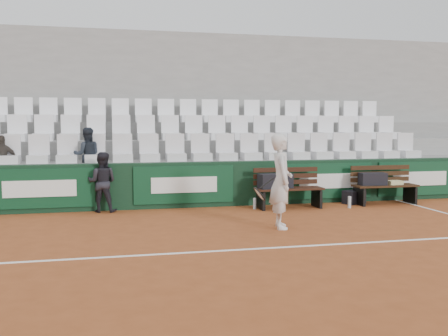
% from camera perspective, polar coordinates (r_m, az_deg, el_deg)
% --- Properties ---
extents(ground, '(80.00, 80.00, 0.00)m').
position_cam_1_polar(ground, '(7.41, 1.24, -9.38)').
color(ground, brown).
rests_on(ground, ground).
extents(court_baseline, '(18.00, 0.06, 0.01)m').
position_cam_1_polar(court_baseline, '(7.41, 1.24, -9.35)').
color(court_baseline, white).
rests_on(court_baseline, ground).
extents(back_barrier, '(18.00, 0.34, 1.00)m').
position_cam_1_polar(back_barrier, '(11.18, -3.32, -1.88)').
color(back_barrier, '#10321D').
rests_on(back_barrier, ground).
extents(grandstand_tier_front, '(18.00, 0.95, 1.00)m').
position_cam_1_polar(grandstand_tier_front, '(11.79, -4.15, -1.54)').
color(grandstand_tier_front, gray).
rests_on(grandstand_tier_front, ground).
extents(grandstand_tier_mid, '(18.00, 0.95, 1.45)m').
position_cam_1_polar(grandstand_tier_mid, '(12.71, -4.79, -0.05)').
color(grandstand_tier_mid, '#969593').
rests_on(grandstand_tier_mid, ground).
extents(grandstand_tier_back, '(18.00, 0.95, 1.90)m').
position_cam_1_polar(grandstand_tier_back, '(13.63, -5.34, 1.24)').
color(grandstand_tier_back, gray).
rests_on(grandstand_tier_back, ground).
extents(grandstand_rear_wall, '(18.00, 0.30, 4.40)m').
position_cam_1_polar(grandstand_rear_wall, '(14.23, -5.71, 6.43)').
color(grandstand_rear_wall, gray).
rests_on(grandstand_rear_wall, ground).
extents(seat_row_front, '(11.90, 0.44, 0.63)m').
position_cam_1_polar(seat_row_front, '(11.56, -4.05, 2.39)').
color(seat_row_front, silver).
rests_on(seat_row_front, grandstand_tier_front).
extents(seat_row_mid, '(11.90, 0.44, 0.63)m').
position_cam_1_polar(seat_row_mid, '(12.49, -4.72, 4.64)').
color(seat_row_mid, white).
rests_on(seat_row_mid, grandstand_tier_mid).
extents(seat_row_back, '(11.90, 0.44, 0.63)m').
position_cam_1_polar(seat_row_back, '(13.43, -5.29, 6.58)').
color(seat_row_back, white).
rests_on(seat_row_back, grandstand_tier_back).
extents(bench_left, '(1.50, 0.56, 0.45)m').
position_cam_1_polar(bench_left, '(11.09, 7.45, -3.42)').
color(bench_left, '#33190F').
rests_on(bench_left, ground).
extents(bench_right, '(1.50, 0.56, 0.45)m').
position_cam_1_polar(bench_right, '(12.13, 17.92, -2.89)').
color(bench_right, '#351E0F').
rests_on(bench_right, ground).
extents(sports_bag_left, '(0.77, 0.41, 0.32)m').
position_cam_1_polar(sports_bag_left, '(10.96, 5.89, -1.47)').
color(sports_bag_left, black).
rests_on(sports_bag_left, bench_left).
extents(sports_bag_right, '(0.62, 0.32, 0.28)m').
position_cam_1_polar(sports_bag_right, '(11.96, 16.64, -1.21)').
color(sports_bag_right, black).
rests_on(sports_bag_right, bench_right).
extents(towel, '(0.34, 0.25, 0.09)m').
position_cam_1_polar(towel, '(12.22, 18.90, -1.58)').
color(towel, '#C5BE7F').
rests_on(towel, bench_right).
extents(sports_bag_ground, '(0.58, 0.48, 0.31)m').
position_cam_1_polar(sports_bag_ground, '(12.02, 14.63, -3.23)').
color(sports_bag_ground, black).
rests_on(sports_bag_ground, ground).
extents(water_bottle_near, '(0.07, 0.07, 0.25)m').
position_cam_1_polar(water_bottle_near, '(10.90, 3.53, -4.07)').
color(water_bottle_near, silver).
rests_on(water_bottle_near, ground).
extents(water_bottle_far, '(0.07, 0.07, 0.26)m').
position_cam_1_polar(water_bottle_far, '(11.36, 14.14, -3.80)').
color(water_bottle_far, '#ADBBC4').
rests_on(water_bottle_far, ground).
extents(tennis_player, '(0.74, 0.67, 1.68)m').
position_cam_1_polar(tennis_player, '(8.87, 6.52, -1.52)').
color(tennis_player, silver).
rests_on(tennis_player, ground).
extents(ball_kid, '(0.71, 0.61, 1.27)m').
position_cam_1_polar(ball_kid, '(10.78, -13.76, -1.57)').
color(ball_kid, black).
rests_on(ball_kid, ground).
extents(spectator_b, '(0.66, 0.37, 1.06)m').
position_cam_1_polar(spectator_b, '(11.70, -24.05, 3.06)').
color(spectator_b, '#35302B').
rests_on(spectator_b, grandstand_tier_front).
extents(spectator_c, '(0.63, 0.51, 1.22)m').
position_cam_1_polar(spectator_c, '(11.48, -15.43, 3.68)').
color(spectator_c, '#202730').
rests_on(spectator_c, grandstand_tier_front).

